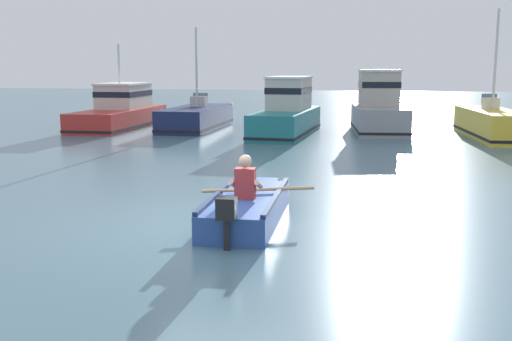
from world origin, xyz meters
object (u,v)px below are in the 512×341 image
Objects in this scene: rowboat_with_person at (248,207)px; moored_boat_yellow at (492,124)px; moored_boat_red at (121,111)px; moored_boat_navy at (196,118)px; moored_boat_teal at (287,113)px; moored_boat_grey at (379,109)px.

rowboat_with_person is 0.63× the size of moored_boat_yellow.
moored_boat_navy is at bearing 1.03° from moored_boat_red.
moored_boat_red is at bearing 169.65° from moored_boat_teal.
moored_boat_teal is at bearing -176.32° from moored_boat_yellow.
moored_boat_red is at bearing -178.97° from moored_boat_navy.
rowboat_with_person is at bearing -114.08° from moored_boat_yellow.
moored_boat_navy is at bearing 110.64° from rowboat_with_person.
moored_boat_yellow reaches higher than moored_boat_red.
moored_boat_teal is (4.19, -1.46, 0.38)m from moored_boat_navy.
moored_boat_red is 1.16× the size of moored_boat_navy.
rowboat_with_person is 15.31m from moored_boat_grey.
moored_boat_red is at bearing 121.38° from rowboat_with_person.
moored_boat_yellow is at bearing -4.62° from moored_boat_navy.
moored_boat_teal is 1.02× the size of moored_boat_yellow.
moored_boat_navy reaches higher than moored_boat_grey.
rowboat_with_person is 0.78× the size of moored_boat_grey.
moored_boat_red is at bearing -178.79° from moored_boat_grey.
moored_boat_red is 3.47m from moored_boat_navy.
rowboat_with_person is 13.61m from moored_boat_teal.
rowboat_with_person is 17.48m from moored_boat_red.
moored_boat_teal is (-1.46, 13.52, 0.59)m from rowboat_with_person.
moored_boat_grey is at bearing 1.29° from moored_boat_navy.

